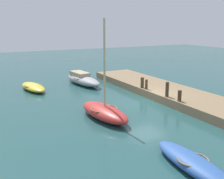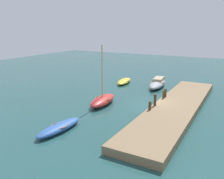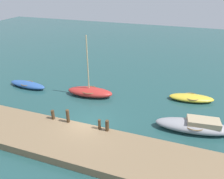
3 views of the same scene
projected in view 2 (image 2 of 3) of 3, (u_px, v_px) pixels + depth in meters
The scene contains 10 objects.
ground_plane at pixel (151, 106), 23.21m from camera, with size 84.00×84.00×0.00m, color #234C4C.
dock_platform at pixel (176, 107), 21.99m from camera, with size 20.17×3.79×0.58m, color #846B4C.
rowboat_red at pixel (103, 100), 23.62m from camera, with size 4.55×2.00×5.87m.
motorboat_grey at pixel (158, 83), 30.53m from camera, with size 5.67×2.20×1.10m.
rowboat_yellow at pixel (124, 81), 32.54m from camera, with size 4.15×1.94×0.56m.
rowboat_blue at pixel (59, 127), 17.60m from camera, with size 4.33×1.40×0.59m.
mooring_post_west at pixel (150, 105), 20.45m from camera, with size 0.25×0.25×0.74m, color #47331E.
mooring_post_mid_west at pixel (155, 100), 21.51m from camera, with size 0.24×0.24×1.06m, color #47331E.
mooring_post_mid_east at pixel (163, 95), 23.67m from camera, with size 0.20×0.20×0.77m, color #47331E.
mooring_post_east at pixel (165, 93), 24.15m from camera, with size 0.26×0.26×0.84m, color #47331E.
Camera 2 is at (-21.09, -7.40, 7.50)m, focal length 38.30 mm.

